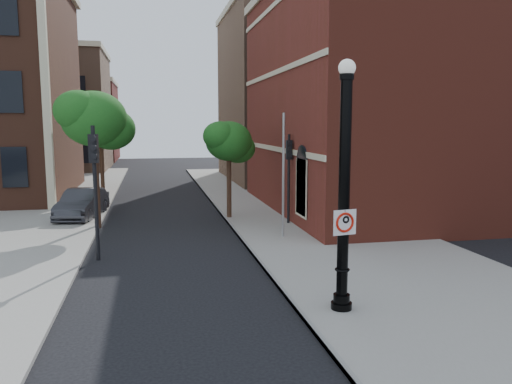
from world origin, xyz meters
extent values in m
plane|color=black|center=(0.00, 0.00, 0.00)|extent=(120.00, 120.00, 0.00)
cube|color=gray|center=(6.00, 10.00, 0.06)|extent=(8.00, 60.00, 0.12)
cube|color=gray|center=(-9.00, 18.00, 0.06)|extent=(10.00, 50.00, 0.12)
cube|color=gray|center=(2.05, 10.00, 0.07)|extent=(0.10, 60.00, 0.14)
cube|color=maroon|center=(16.00, 14.00, 6.00)|extent=(22.00, 16.00, 12.00)
cube|color=black|center=(4.96, 9.00, 2.00)|extent=(0.08, 1.40, 2.40)
cube|color=beige|center=(4.97, 14.00, 3.50)|extent=(0.06, 16.00, 0.25)
cube|color=beige|center=(4.97, 14.00, 7.50)|extent=(0.06, 16.00, 0.25)
cube|color=beige|center=(4.97, 14.00, 11.00)|extent=(0.06, 16.00, 0.25)
cube|color=beige|center=(-7.00, 17.00, 7.00)|extent=(0.40, 0.40, 14.00)
cube|color=#815D46|center=(-12.00, 44.00, 6.00)|extent=(12.00, 12.00, 12.00)
cube|color=maroon|center=(-12.00, 58.00, 5.00)|extent=(12.00, 12.00, 10.00)
cube|color=#815D46|center=(16.00, 30.00, 7.00)|extent=(22.00, 14.00, 14.00)
cylinder|color=black|center=(3.12, -0.51, 0.14)|extent=(0.54, 0.54, 0.29)
cylinder|color=black|center=(3.12, -0.51, 0.38)|extent=(0.42, 0.42, 0.24)
cylinder|color=black|center=(3.12, -0.51, 3.08)|extent=(0.29, 0.29, 5.58)
torus|color=black|center=(3.12, -0.51, 1.15)|extent=(0.38, 0.38, 0.06)
cylinder|color=black|center=(3.12, -0.51, 5.94)|extent=(0.35, 0.35, 0.14)
sphere|color=silver|center=(3.12, -0.51, 6.16)|extent=(0.42, 0.42, 0.42)
cube|color=white|center=(3.09, -0.67, 2.41)|extent=(0.63, 0.12, 0.64)
cube|color=black|center=(3.09, -0.67, 2.70)|extent=(0.63, 0.11, 0.05)
cube|color=black|center=(3.09, -0.67, 2.12)|extent=(0.63, 0.11, 0.05)
cube|color=black|center=(2.80, -0.72, 2.41)|extent=(0.05, 0.01, 0.64)
cube|color=black|center=(3.38, -0.62, 2.41)|extent=(0.05, 0.01, 0.64)
torus|color=red|center=(3.09, -0.67, 2.41)|extent=(0.51, 0.15, 0.51)
cube|color=red|center=(3.09, -0.67, 2.41)|extent=(0.36, 0.07, 0.36)
cube|color=black|center=(3.03, -0.68, 2.41)|extent=(0.06, 0.02, 0.30)
torus|color=black|center=(3.12, -0.67, 2.48)|extent=(0.20, 0.09, 0.20)
cylinder|color=black|center=(3.09, -0.67, 2.69)|extent=(0.03, 0.02, 0.03)
imported|color=#2E2E33|center=(-5.07, 14.43, 0.76)|extent=(2.36, 4.83, 1.52)
cylinder|color=black|center=(-3.49, 6.04, 2.38)|extent=(0.14, 0.14, 4.77)
cube|color=black|center=(-3.49, 6.04, 3.97)|extent=(0.33, 0.32, 0.99)
sphere|color=#E50505|center=(-3.47, 5.88, 4.32)|extent=(0.18, 0.18, 0.18)
sphere|color=#FF8C00|center=(-3.47, 5.88, 4.02)|extent=(0.18, 0.18, 0.18)
sphere|color=#00E519|center=(-3.47, 5.88, 3.72)|extent=(0.18, 0.18, 0.18)
cylinder|color=black|center=(4.80, 10.57, 2.17)|extent=(0.13, 0.13, 4.34)
cube|color=black|center=(4.80, 10.57, 3.62)|extent=(0.28, 0.27, 0.90)
sphere|color=#E50505|center=(4.81, 10.42, 3.93)|extent=(0.16, 0.16, 0.16)
sphere|color=#FF8C00|center=(4.81, 10.42, 3.66)|extent=(0.16, 0.16, 0.16)
sphere|color=#00E519|center=(4.81, 10.42, 3.39)|extent=(0.16, 0.16, 0.16)
cylinder|color=#999999|center=(3.80, 7.82, 2.64)|extent=(0.11, 0.11, 5.27)
cylinder|color=#362215|center=(-4.04, 11.84, 2.36)|extent=(0.24, 0.24, 4.72)
ellipsoid|color=#124613|center=(-4.04, 11.84, 5.05)|extent=(2.96, 2.96, 2.52)
ellipsoid|color=#124613|center=(-3.37, 12.38, 4.58)|extent=(2.29, 2.29, 1.95)
ellipsoid|color=#124613|center=(-4.65, 11.44, 5.39)|extent=(2.16, 2.16, 1.83)
cylinder|color=#362215|center=(-4.52, 19.84, 2.33)|extent=(0.24, 0.24, 4.66)
ellipsoid|color=#124613|center=(-4.52, 19.84, 5.00)|extent=(2.93, 2.93, 2.49)
ellipsoid|color=#124613|center=(-3.86, 20.37, 4.53)|extent=(2.27, 2.27, 1.93)
ellipsoid|color=#124613|center=(-5.12, 19.44, 5.33)|extent=(2.13, 2.13, 1.81)
cylinder|color=#362215|center=(2.26, 12.64, 1.85)|extent=(0.24, 0.24, 3.70)
ellipsoid|color=#124613|center=(2.26, 12.64, 3.97)|extent=(2.33, 2.33, 1.98)
ellipsoid|color=#124613|center=(2.79, 13.06, 3.60)|extent=(1.80, 1.80, 1.53)
ellipsoid|color=#124613|center=(1.79, 12.32, 4.23)|extent=(1.69, 1.69, 1.44)
camera|label=1|loc=(-1.55, -12.06, 4.82)|focal=35.00mm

